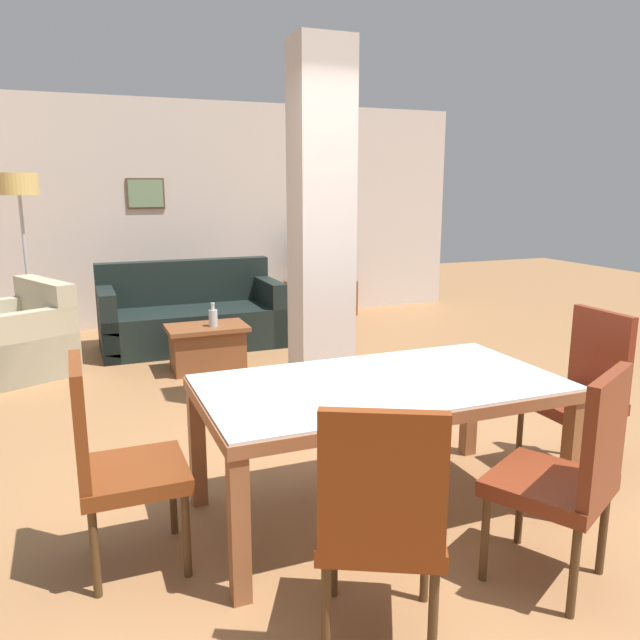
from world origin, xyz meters
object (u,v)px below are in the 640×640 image
dining_table (381,406)px  coffee_table (207,347)px  bottle (213,317)px  armchair (17,343)px  tv_stand (321,298)px  dining_chair_near_right (570,470)px  dining_chair_head_left (113,457)px  tv_screen (321,262)px  dining_chair_head_right (582,386)px  dining_chair_near_left (381,515)px  sofa (191,318)px  floor_lamp (20,200)px

dining_table → coffee_table: (-0.30, 2.92, -0.37)m
coffee_table → bottle: (0.05, -0.05, 0.29)m
armchair → tv_stand: bearing=-93.8°
dining_chair_near_right → coffee_table: bearing=73.3°
coffee_table → dining_table: bearing=-84.1°
dining_chair_head_left → armchair: bearing=-169.8°
tv_stand → tv_screen: 0.48m
dining_chair_head_right → coffee_table: dining_chair_head_right is taller
dining_chair_near_left → tv_screen: bearing=97.3°
armchair → dining_chair_head_right: bearing=-161.5°
dining_chair_head_left → armchair: 3.52m
tv_stand → armchair: bearing=-158.7°
bottle → tv_stand: bearing=46.6°
dining_chair_head_left → tv_screen: (2.93, 4.84, 0.17)m
dining_table → coffee_table: bearing=95.9°
dining_chair_head_right → dining_chair_near_left: size_ratio=1.00×
sofa → tv_screen: (1.89, 0.96, 0.41)m
dining_chair_near_left → tv_screen: 6.08m
armchair → coffee_table: armchair is taller
dining_chair_head_left → tv_stand: (2.93, 4.84, -0.31)m
dining_table → dining_chair_head_right: 1.34m
dining_chair_near_left → tv_stand: size_ratio=1.09×
dining_table → bottle: bearing=94.9°
tv_stand → floor_lamp: (-3.47, -0.41, 1.32)m
floor_lamp → dining_chair_near_right: bearing=-66.3°
dining_chair_head_right → dining_chair_near_left: (-1.79, -0.88, 0.00)m
sofa → dining_chair_head_left: bearing=75.0°
armchair → dining_chair_head_left: bearing=165.2°
coffee_table → floor_lamp: 2.54m
coffee_table → bottle: bottle is taller
dining_chair_head_left → bottle: bearing=159.5°
tv_stand → tv_screen: size_ratio=0.92×
tv_screen → floor_lamp: (-3.47, -0.41, 0.84)m
sofa → tv_stand: (1.89, 0.96, -0.07)m
tv_stand → coffee_table: bearing=-134.9°
dining_chair_near_right → bottle: bearing=72.6°
armchair → sofa: bearing=-100.8°
sofa → tv_screen: 2.16m
dining_table → dining_chair_near_left: (-0.45, -0.88, -0.06)m
dining_table → dining_chair_near_right: (0.45, -0.85, -0.06)m
dining_chair_head_right → tv_stand: dining_chair_head_right is taller
dining_chair_near_right → dining_chair_head_right: size_ratio=1.00×
dining_chair_near_left → sofa: 4.77m
coffee_table → tv_stand: bearing=45.1°
sofa → dining_chair_near_left: bearing=87.9°
tv_stand → tv_screen: tv_screen is taller
coffee_table → dining_chair_head_left: bearing=-109.2°
dining_table → dining_chair_near_right: size_ratio=1.87×
dining_chair_near_right → dining_chair_head_right: same height
bottle → sofa: bearing=91.6°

